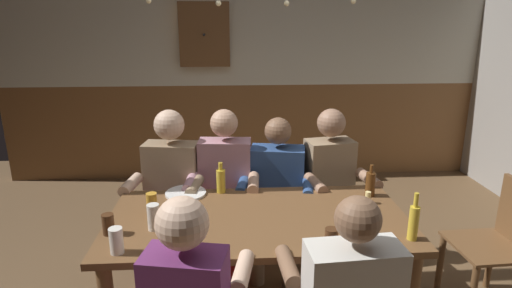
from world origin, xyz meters
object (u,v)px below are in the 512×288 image
Objects in this scene: person_0 at (170,185)px; pint_glass_3 at (154,217)px; table_candle at (368,198)px; pint_glass_1 at (108,224)px; person_2 at (277,187)px; bottle_1 at (370,184)px; bottle_0 at (221,180)px; dining_table at (258,232)px; person_3 at (332,182)px; wall_dart_cabinet at (204,35)px; bottle_2 at (414,221)px; pint_glass_0 at (116,241)px; pint_glass_4 at (331,238)px; pint_glass_2 at (152,205)px; plate_0 at (186,193)px; chair_empty_near_right at (499,242)px; person_1 at (224,185)px.

pint_glass_3 is (0.02, -0.80, 0.13)m from person_0.
pint_glass_1 is at bearing -168.94° from table_candle.
person_2 is (0.80, -0.01, -0.04)m from person_0.
bottle_1 reaches higher than pint_glass_1.
table_candle is 0.98m from bottle_0.
person_2 is at bearing 74.52° from dining_table.
person_3 is 1.77× the size of wall_dart_cabinet.
bottle_2 reaches higher than pint_glass_0.
pint_glass_4 is at bearing 109.47° from person_2.
pint_glass_2 is (-1.35, -0.09, 0.03)m from table_candle.
plate_0 is at bearing 169.24° from table_candle.
person_1 is at bearing 68.79° from chair_empty_near_right.
bottle_1 is 1.84× the size of pint_glass_1.
pint_glass_0 is (-1.55, -0.04, -0.04)m from bottle_2.
chair_empty_near_right is at bearing 137.80° from person_3.
plate_0 is 0.39× the size of wall_dart_cabinet.
pint_glass_4 reaches higher than dining_table.
pint_glass_3 is at bearing 100.20° from person_0.
person_1 is 15.58× the size of table_candle.
chair_empty_near_right is 0.92m from bottle_1.
bottle_0 is at bearing 39.71° from pint_glass_2.
person_0 is 1.45m from bottle_1.
person_2 is at bearing 144.95° from bottle_1.
person_2 is (0.19, 0.68, 0.01)m from dining_table.
chair_empty_near_right reaches higher than pint_glass_1.
person_2 is 14.73× the size of table_candle.
person_0 is at bearing -10.38° from person_3.
bottle_0 is 0.31× the size of wall_dart_cabinet.
dining_table is at bearing 90.00° from chair_empty_near_right.
wall_dart_cabinet reaches higher than pint_glass_2.
bottle_0 is (-0.23, 0.39, 0.19)m from dining_table.
bottle_0 is (-0.42, -0.28, 0.18)m from person_2.
pint_glass_2 is (0.20, 0.21, 0.01)m from pint_glass_1.
person_1 is 0.32m from bottle_0.
person_0 is at bearing 88.38° from pint_glass_2.
pint_glass_3 is at bearing -93.70° from wall_dart_cabinet.
plate_0 is at bearing 124.41° from person_0.
person_1 is 1.07m from bottle_1.
pint_glass_3 reaches higher than pint_glass_2.
bottle_0 is at bearing 119.94° from dining_table.
pint_glass_0 is (-0.93, -1.04, 0.16)m from person_2.
pint_glass_2 reaches higher than plate_0.
chair_empty_near_right is (2.21, -0.61, -0.22)m from person_0.
person_0 is 8.26× the size of pint_glass_3.
person_3 is 1.03m from bottle_2.
wall_dart_cabinet is (-0.21, 1.91, 1.03)m from person_1.
pint_glass_1 is at bearing -98.61° from wall_dart_cabinet.
bottle_2 is at bearing -28.54° from plate_0.
bottle_1 is at bearing -7.12° from bottle_0.
person_1 is 0.83m from person_3.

